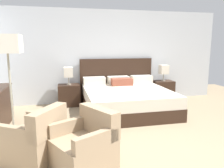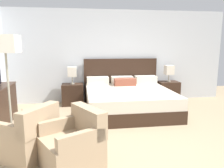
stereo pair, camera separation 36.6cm
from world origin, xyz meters
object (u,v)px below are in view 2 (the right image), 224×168
at_px(armchair_by_window, 28,137).
at_px(floor_lamp, 5,50).
at_px(nightstand_left, 73,94).
at_px(nightstand_right, 168,91).
at_px(armchair_companion, 74,145).
at_px(table_lamp_right, 169,70).
at_px(table_lamp_left, 72,72).
at_px(bed, 128,99).

bearing_deg(armchair_by_window, floor_lamp, 122.66).
bearing_deg(nightstand_left, floor_lamp, -114.76).
distance_m(nightstand_right, armchair_by_window, 4.16).
xyz_separation_m(nightstand_left, armchair_companion, (0.10, -3.01, 0.01)).
height_order(nightstand_right, armchair_companion, armchair_companion).
distance_m(nightstand_left, table_lamp_right, 2.71).
height_order(table_lamp_left, floor_lamp, floor_lamp).
height_order(table_lamp_left, table_lamp_right, same).
xyz_separation_m(table_lamp_left, armchair_by_window, (-0.55, -2.66, -0.59)).
bearing_deg(table_lamp_left, armchair_companion, -88.07).
bearing_deg(table_lamp_right, nightstand_right, -90.00).
relative_size(bed, armchair_companion, 2.21).
bearing_deg(nightstand_left, armchair_companion, -88.07).
bearing_deg(floor_lamp, nightstand_right, 29.69).
bearing_deg(armchair_by_window, bed, 45.79).
height_order(nightstand_left, armchair_by_window, armchair_by_window).
distance_m(nightstand_right, floor_lamp, 4.31).
relative_size(bed, nightstand_left, 3.69).
relative_size(armchair_by_window, floor_lamp, 0.55).
relative_size(nightstand_left, table_lamp_right, 1.24).
bearing_deg(nightstand_right, floor_lamp, -150.31).
xyz_separation_m(bed, floor_lamp, (-2.27, -1.31, 1.20)).
xyz_separation_m(bed, nightstand_right, (1.32, 0.74, -0.02)).
xyz_separation_m(table_lamp_right, armchair_by_window, (-3.20, -2.66, -0.59)).
bearing_deg(armchair_companion, armchair_by_window, 152.09).
height_order(bed, table_lamp_left, bed).
bearing_deg(table_lamp_right, nightstand_left, -179.97).
relative_size(table_lamp_right, armchair_companion, 0.48).
height_order(nightstand_left, nightstand_right, same).
relative_size(table_lamp_left, table_lamp_right, 1.00).
bearing_deg(bed, table_lamp_left, 150.89).
relative_size(bed, floor_lamp, 1.19).
xyz_separation_m(nightstand_left, nightstand_right, (2.65, 0.00, 0.00)).
bearing_deg(table_lamp_left, nightstand_right, -0.03).
xyz_separation_m(armchair_companion, floor_lamp, (-1.05, 0.96, 1.22)).
height_order(nightstand_left, floor_lamp, floor_lamp).
relative_size(nightstand_right, armchair_by_window, 0.59).
bearing_deg(table_lamp_right, armchair_companion, -130.23).
bearing_deg(table_lamp_right, table_lamp_left, 180.00).
xyz_separation_m(nightstand_right, armchair_companion, (-2.55, -3.01, 0.01)).
height_order(nightstand_left, table_lamp_left, table_lamp_left).
distance_m(table_lamp_left, table_lamp_right, 2.65).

